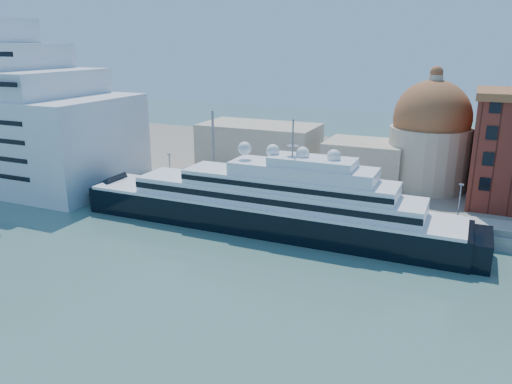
% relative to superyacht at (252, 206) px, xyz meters
% --- Properties ---
extents(ground, '(400.00, 400.00, 0.00)m').
position_rel_superyacht_xyz_m(ground, '(6.37, -23.00, -4.30)').
color(ground, '#37605B').
rests_on(ground, ground).
extents(quay, '(180.00, 10.00, 2.50)m').
position_rel_superyacht_xyz_m(quay, '(6.37, 11.00, -3.05)').
color(quay, gray).
rests_on(quay, ground).
extents(land, '(260.00, 72.00, 2.00)m').
position_rel_superyacht_xyz_m(land, '(6.37, 52.00, -3.30)').
color(land, slate).
rests_on(land, ground).
extents(quay_fence, '(180.00, 0.10, 1.20)m').
position_rel_superyacht_xyz_m(quay_fence, '(6.37, 6.50, -1.20)').
color(quay_fence, slate).
rests_on(quay_fence, quay).
extents(superyacht, '(83.43, 11.57, 24.94)m').
position_rel_superyacht_xyz_m(superyacht, '(0.00, 0.00, 0.00)').
color(superyacht, black).
rests_on(superyacht, ground).
extents(service_barge, '(13.66, 6.70, 2.94)m').
position_rel_superyacht_xyz_m(service_barge, '(-50.09, -0.56, -3.46)').
color(service_barge, white).
rests_on(service_barge, ground).
extents(church, '(66.00, 18.00, 25.50)m').
position_rel_superyacht_xyz_m(church, '(12.76, 34.72, 6.60)').
color(church, beige).
rests_on(church, land).
extents(lamp_posts, '(120.80, 2.40, 18.00)m').
position_rel_superyacht_xyz_m(lamp_posts, '(-6.30, 9.27, 5.54)').
color(lamp_posts, slate).
rests_on(lamp_posts, quay).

